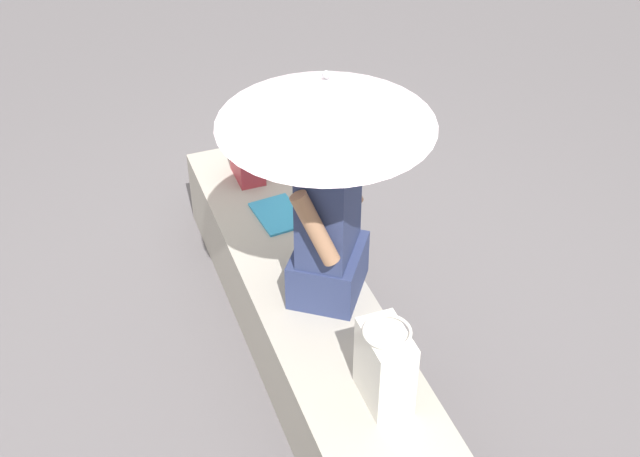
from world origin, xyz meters
The scene contains 7 objects.
ground_plane centered at (0.00, 0.00, 0.00)m, with size 14.00×14.00×0.00m, color #605B5E.
stone_bench centered at (0.00, 0.00, 0.21)m, with size 2.54×0.50×0.42m, color #A8A093.
person_seated centered at (0.02, -0.08, 0.80)m, with size 0.50×0.44×0.90m.
parasol centered at (-0.07, -0.03, 1.40)m, with size 0.81×0.81×1.10m.
handbag_black centered at (0.96, 0.00, 0.56)m, with size 0.22×0.16×0.29m.
tote_bag_canvas centered at (-0.62, -0.06, 0.59)m, with size 0.24×0.18×0.35m.
magazine centered at (0.59, -0.04, 0.42)m, with size 0.28×0.20×0.01m, color #339ED1.
Camera 1 is at (-2.56, 0.91, 2.91)m, focal length 48.05 mm.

